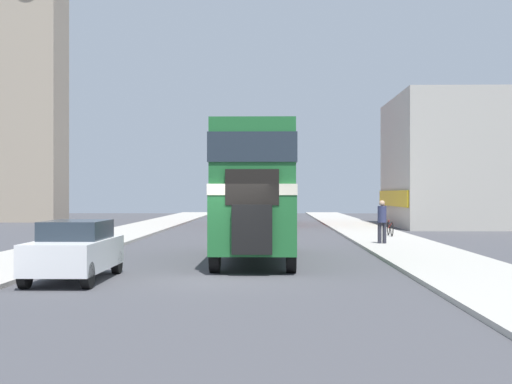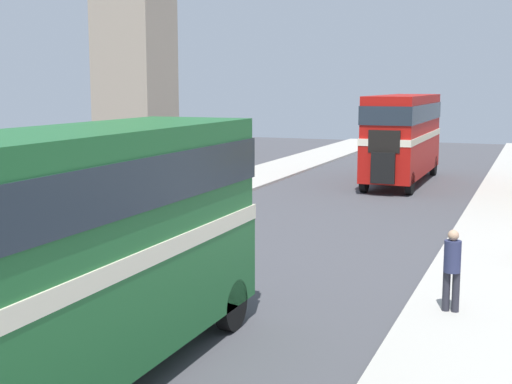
% 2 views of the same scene
% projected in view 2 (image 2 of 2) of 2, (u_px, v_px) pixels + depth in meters
% --- Properties ---
extents(double_decker_bus, '(2.46, 9.56, 4.33)m').
position_uv_depth(double_decker_bus, '(75.00, 240.00, 11.34)').
color(double_decker_bus, '#1E602D').
rests_on(double_decker_bus, ground_plane).
extents(bus_distant, '(2.43, 9.73, 4.49)m').
position_uv_depth(bus_distant, '(403.00, 131.00, 36.28)').
color(bus_distant, '#B2140F').
rests_on(bus_distant, ground_plane).
extents(pedestrian_walking, '(0.37, 0.37, 1.82)m').
position_uv_depth(pedestrian_walking, '(452.00, 266.00, 15.43)').
color(pedestrian_walking, '#282833').
rests_on(pedestrian_walking, sidewalk_right).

